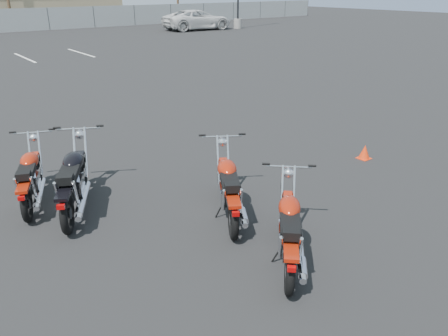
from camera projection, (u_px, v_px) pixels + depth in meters
ground at (237, 219)px, 7.04m from camera, size 120.00×120.00×0.00m
motorcycle_front_red at (31, 178)px, 7.44m from camera, size 1.18×2.02×1.01m
motorcycle_second_black at (74, 181)px, 7.18m from camera, size 1.50×2.20×1.13m
motorcycle_third_red at (290, 230)px, 5.84m from camera, size 1.73×1.77×1.02m
motorcycle_rear_red at (229, 188)px, 7.01m from camera, size 1.51×2.02×1.06m
training_cone_near at (365, 152)px, 9.46m from camera, size 0.26×0.26×0.31m
tan_building_east at (39, 3)px, 44.09m from camera, size 14.40×9.40×3.70m
white_van at (197, 14)px, 36.72m from camera, size 3.31×6.99×2.57m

